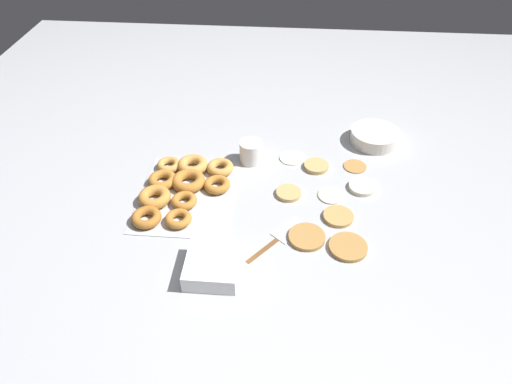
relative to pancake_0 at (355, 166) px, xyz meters
The scene contains 15 objects.
ground_plane 0.32m from the pancake_0, 46.56° to the right, with size 3.00×3.00×0.00m, color #B2B5BA.
pancake_0 is the anchor object (origin of this frame).
pancake_1 0.40m from the pancake_0, 25.41° to the right, with size 0.11×0.11×0.01m, color #B27F42.
pancake_2 0.28m from the pancake_0, 15.51° to the right, with size 0.10×0.10×0.01m, color tan.
pancake_3 0.14m from the pancake_0, 83.16° to the right, with size 0.09×0.09×0.02m, color tan.
pancake_4 0.29m from the pancake_0, 54.11° to the right, with size 0.08×0.08×0.01m, color tan.
pancake_5 0.40m from the pancake_0, ahead, with size 0.11×0.11×0.01m, color #B27F42.
pancake_6 0.19m from the pancake_0, 29.18° to the right, with size 0.08×0.08×0.01m, color beige.
pancake_7 0.23m from the pancake_0, 98.07° to the right, with size 0.09×0.09×0.01m, color silver.
pancake_8 0.12m from the pancake_0, ahead, with size 0.09×0.09×0.01m, color beige.
donut_tray 0.61m from the pancake_0, 72.98° to the right, with size 0.39×0.31×0.04m.
batter_bowl 0.18m from the pancake_0, 153.00° to the left, with size 0.18×0.18×0.05m.
container_stack 0.67m from the pancake_0, 40.22° to the right, with size 0.15×0.14×0.05m.
paper_cup 0.38m from the pancake_0, 90.86° to the right, with size 0.08×0.08×0.08m.
spatula 0.43m from the pancake_0, 34.32° to the right, with size 0.20×0.18×0.01m.
Camera 1 is at (1.09, -0.02, 1.01)m, focal length 32.00 mm.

